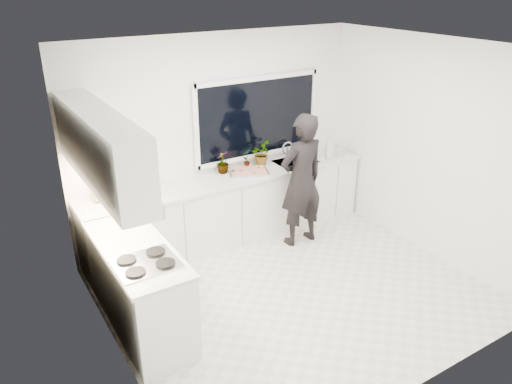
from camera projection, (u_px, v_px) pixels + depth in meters
floor at (293, 291)px, 5.73m from camera, size 4.00×3.50×0.02m
wall_back at (218, 138)px, 6.54m from camera, size 4.00×0.02×2.70m
wall_left at (105, 231)px, 4.20m from camera, size 0.02×3.50×2.70m
wall_right at (429, 149)px, 6.15m from camera, size 0.02×3.50×2.70m
ceiling at (302, 47)px, 4.63m from camera, size 4.00×3.50×0.02m
window at (258, 118)px, 6.73m from camera, size 1.80×0.02×1.00m
base_cabinets_back at (231, 209)px, 6.67m from camera, size 3.92×0.58×0.88m
base_cabinets_left at (140, 288)px, 5.01m from camera, size 0.58×1.60×0.88m
countertop_back at (230, 178)px, 6.48m from camera, size 3.94×0.62×0.04m
countertop_left at (135, 249)px, 4.82m from camera, size 0.62×1.60×0.04m
upper_cabinets at (100, 148)px, 4.65m from camera, size 0.34×2.10×0.70m
sink at (295, 165)px, 7.01m from camera, size 0.58×0.42×0.14m
faucet at (287, 150)px, 7.10m from camera, size 0.03×0.03×0.22m
stovetop at (146, 262)px, 4.53m from camera, size 0.56×0.48×0.03m
person at (301, 181)px, 6.42m from camera, size 0.66×0.44×1.78m
pizza_tray at (248, 172)px, 6.57m from camera, size 0.61×0.53×0.03m
pizza at (248, 171)px, 6.57m from camera, size 0.55×0.48×0.01m
watering_can at (305, 150)px, 7.22m from camera, size 0.15×0.15×0.13m
paper_towel_roll at (116, 188)px, 5.79m from camera, size 0.13×0.13×0.26m
knife_block at (98, 192)px, 5.73m from camera, size 0.15×0.12×0.22m
utensil_crock at (159, 212)px, 5.34m from camera, size 0.14×0.14×0.16m
picture_frame_large at (115, 183)px, 5.91m from camera, size 0.22×0.06×0.28m
picture_frame_small at (144, 176)px, 6.08m from camera, size 0.25×0.05×0.30m
herb_plants at (250, 156)px, 6.74m from camera, size 0.88×0.37×0.31m
soap_bottles at (332, 148)px, 7.07m from camera, size 0.36×0.17×0.32m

